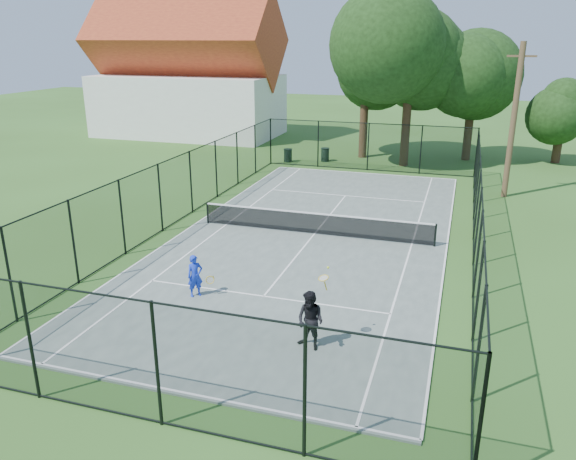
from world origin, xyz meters
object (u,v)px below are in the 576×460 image
(trash_bin_right, at_px, (325,155))
(player_blue, at_px, (195,276))
(tennis_net, at_px, (315,222))
(trash_bin_left, at_px, (288,155))
(player_black, at_px, (310,320))
(utility_pole, at_px, (513,121))

(trash_bin_right, distance_m, player_blue, 21.83)
(tennis_net, relative_size, trash_bin_left, 11.40)
(trash_bin_left, height_order, player_black, player_black)
(utility_pole, bearing_deg, tennis_net, -131.74)
(trash_bin_left, relative_size, player_black, 0.40)
(trash_bin_left, bearing_deg, player_black, -71.07)
(player_black, bearing_deg, trash_bin_left, 108.93)
(player_blue, bearing_deg, trash_bin_right, 92.86)
(utility_pole, height_order, player_blue, utility_pole)
(tennis_net, height_order, player_blue, player_blue)
(trash_bin_right, bearing_deg, trash_bin_left, -159.09)
(player_blue, bearing_deg, tennis_net, 73.15)
(trash_bin_left, bearing_deg, player_blue, -80.61)
(player_black, bearing_deg, player_blue, 155.44)
(player_blue, bearing_deg, utility_pole, 57.62)
(tennis_net, height_order, trash_bin_left, tennis_net)
(player_black, bearing_deg, trash_bin_right, 102.99)
(utility_pole, bearing_deg, trash_bin_right, 152.74)
(tennis_net, xyz_separation_m, utility_pole, (8.03, 9.00, 3.42))
(trash_bin_right, xyz_separation_m, player_black, (5.49, -23.81, 0.42))
(player_blue, relative_size, player_black, 0.64)
(trash_bin_left, height_order, player_blue, player_blue)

